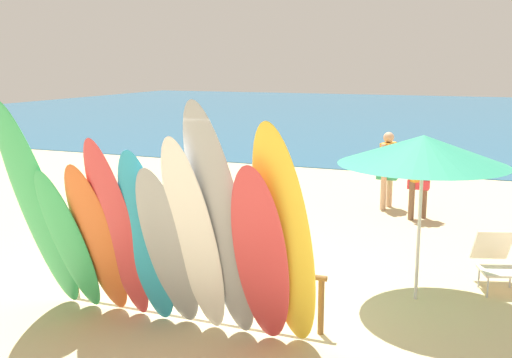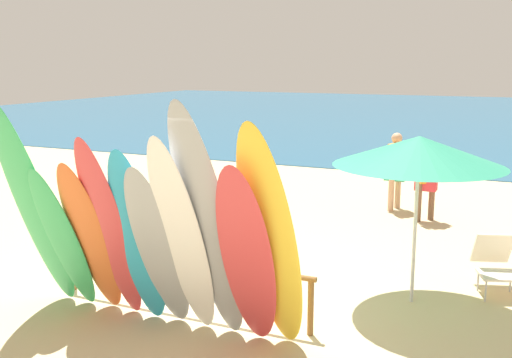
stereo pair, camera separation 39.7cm
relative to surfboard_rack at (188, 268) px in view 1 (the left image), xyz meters
name	(u,v)px [view 1 (the left image)]	position (x,y,z in m)	size (l,w,h in m)	color
ground	(387,154)	(0.00, 14.00, -0.55)	(60.00, 60.00, 0.00)	#D3BC8C
ocean_water	(436,114)	(0.00, 30.37, -0.54)	(60.00, 40.00, 0.02)	#235B7F
surfboard_rack	(188,268)	(0.00, 0.00, 0.00)	(3.48, 0.07, 0.69)	brown
surfboard_green_0	(39,210)	(-1.53, -0.76, 0.77)	(0.57, 0.08, 2.80)	#38B266
surfboard_green_1	(69,242)	(-1.19, -0.68, 0.38)	(0.50, 0.08, 2.01)	#38B266
surfboard_orange_2	(98,241)	(-0.82, -0.64, 0.43)	(0.52, 0.08, 2.10)	orange
surfboard_red_3	(118,233)	(-0.50, -0.69, 0.58)	(0.48, 0.07, 2.39)	#D13D42
surfboard_teal_4	(147,240)	(-0.14, -0.65, 0.52)	(0.52, 0.07, 2.24)	#289EC6
surfboard_grey_5	(169,251)	(0.15, -0.69, 0.45)	(0.55, 0.08, 2.15)	#999EA3
surfboard_white_6	(195,241)	(0.52, -0.77, 0.62)	(0.50, 0.06, 2.52)	white
surfboard_grey_7	(221,228)	(0.83, -0.78, 0.79)	(0.56, 0.06, 2.87)	#999EA3
surfboard_red_8	(261,259)	(1.25, -0.75, 0.50)	(0.55, 0.07, 2.27)	#D13D42
surfboard_yellow_9	(285,242)	(1.49, -0.70, 0.70)	(0.57, 0.08, 2.66)	yellow
beachgoer_by_water	(388,165)	(1.31, 6.28, 0.37)	(0.42, 0.59, 1.60)	tan
beachgoer_midbeach	(419,174)	(2.03, 5.62, 0.34)	(0.43, 0.46, 1.55)	brown
beach_chair_red	(496,258)	(3.47, 2.27, -0.13)	(0.72, 0.87, 0.78)	#B7B7BC
beach_umbrella	(423,150)	(2.54, 1.44, 1.39)	(2.10, 2.10, 2.13)	silver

